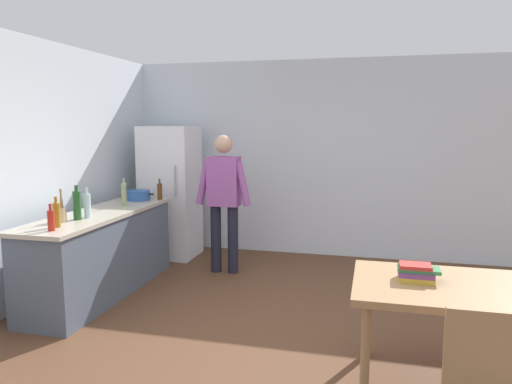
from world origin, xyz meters
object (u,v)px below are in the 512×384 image
object	(u,v)px
bottle_vinegar_tall	(124,194)
book_stack	(417,273)
bottle_beer_brown	(160,191)
bottle_water_clear	(87,205)
person	(224,194)
bottle_oil_amber	(56,215)
cooking_pot	(139,195)
bottle_wine_green	(77,205)
utensil_jar	(60,214)
dining_table	(459,296)
refrigerator	(171,192)
bottle_sauce_red	(51,220)

from	to	relation	value
bottle_vinegar_tall	book_stack	size ratio (longest dim) A/B	1.15
bottle_beer_brown	bottle_water_clear	xyz separation A→B (m)	(-0.20, -1.24, 0.02)
person	bottle_oil_amber	bearing A→B (deg)	-119.10
cooking_pot	bottle_wine_green	bearing A→B (deg)	-89.97
utensil_jar	book_stack	distance (m)	3.24
bottle_vinegar_tall	bottle_beer_brown	xyz separation A→B (m)	(0.19, 0.52, -0.03)
person	book_stack	bearing A→B (deg)	-45.54
dining_table	bottle_wine_green	distance (m)	3.47
bottle_beer_brown	bottle_water_clear	bearing A→B (deg)	-99.01
person	bottle_vinegar_tall	xyz separation A→B (m)	(-0.99, -0.63, 0.06)
dining_table	cooking_pot	size ratio (longest dim) A/B	3.50
refrigerator	bottle_water_clear	size ratio (longest dim) A/B	6.00
cooking_pot	bottle_oil_amber	size ratio (longest dim) A/B	1.43
refrigerator	utensil_jar	distance (m)	2.16
refrigerator	bottle_sauce_red	size ratio (longest dim) A/B	7.50
bottle_vinegar_tall	book_stack	xyz separation A→B (m)	(3.07, -1.48, -0.23)
bottle_vinegar_tall	bottle_sauce_red	distance (m)	1.32
bottle_oil_amber	bottle_beer_brown	distance (m)	1.71
dining_table	bottle_water_clear	distance (m)	3.46
bottle_beer_brown	bottle_water_clear	world-z (taller)	bottle_water_clear
bottle_wine_green	bottle_beer_brown	world-z (taller)	bottle_wine_green
dining_table	utensil_jar	xyz separation A→B (m)	(-3.47, 0.55, 0.31)
bottle_wine_green	bottle_sauce_red	bearing A→B (deg)	-81.00
bottle_sauce_red	bottle_beer_brown	world-z (taller)	bottle_beer_brown
person	bottle_oil_amber	world-z (taller)	person
bottle_oil_amber	bottle_water_clear	bearing A→B (deg)	88.62
bottle_water_clear	person	bearing A→B (deg)	53.56
refrigerator	book_stack	bearing A→B (deg)	-41.41
refrigerator	bottle_water_clear	world-z (taller)	refrigerator
bottle_sauce_red	bottle_wine_green	bearing A→B (deg)	99.00
cooking_pot	bottle_wine_green	world-z (taller)	bottle_wine_green
cooking_pot	bottle_water_clear	distance (m)	1.14
refrigerator	utensil_jar	size ratio (longest dim) A/B	5.62
bottle_oil_amber	bottle_wine_green	size ratio (longest dim) A/B	0.82
refrigerator	utensil_jar	xyz separation A→B (m)	(-0.17, -2.15, 0.08)
dining_table	bottle_beer_brown	world-z (taller)	bottle_beer_brown
cooking_pot	bottle_vinegar_tall	xyz separation A→B (m)	(0.04, -0.42, 0.08)
utensil_jar	bottle_beer_brown	size ratio (longest dim) A/B	1.23
person	cooking_pot	xyz separation A→B (m)	(-1.03, -0.21, -0.02)
bottle_vinegar_tall	person	bearing A→B (deg)	32.41
bottle_sauce_red	bottle_vinegar_tall	bearing A→B (deg)	91.60
bottle_oil_amber	book_stack	bearing A→B (deg)	-5.72
cooking_pot	bottle_oil_amber	world-z (taller)	bottle_oil_amber
bottle_sauce_red	refrigerator	bearing A→B (deg)	89.90
refrigerator	cooking_pot	bearing A→B (deg)	-96.21
cooking_pot	bottle_beer_brown	xyz separation A→B (m)	(0.24, 0.10, 0.05)
bottle_water_clear	utensil_jar	bearing A→B (deg)	-115.67
utensil_jar	bottle_sauce_red	distance (m)	0.38
bottle_vinegar_tall	refrigerator	bearing A→B (deg)	88.00
refrigerator	bottle_water_clear	bearing A→B (deg)	-91.32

